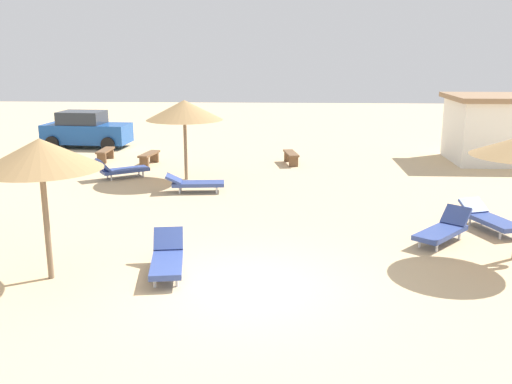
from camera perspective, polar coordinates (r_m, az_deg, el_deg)
ground_plane at (r=11.65m, az=-0.79°, el=-9.33°), size 80.00×80.00×0.00m
parasol_2 at (r=20.68m, az=-7.07°, el=8.01°), size 2.72×2.72×2.85m
parasol_4 at (r=12.10m, az=-20.49°, el=3.48°), size 2.41×2.41×2.91m
lounger_0 at (r=14.82m, az=17.97°, el=-3.54°), size 1.70×1.84×0.76m
lounger_2 at (r=21.62m, az=-13.13°, el=2.18°), size 1.89×1.59×0.79m
lounger_4 at (r=12.35m, az=-8.74°, el=-6.50°), size 0.92×1.95×0.76m
lounger_5 at (r=16.23m, az=21.97°, el=-2.42°), size 1.24×2.01×0.65m
lounger_7 at (r=19.10m, az=-6.12°, el=0.89°), size 1.97×0.84×0.61m
bench_0 at (r=23.69m, az=3.47°, el=3.59°), size 0.66×1.55×0.49m
bench_1 at (r=23.89m, az=-10.48°, el=3.46°), size 0.61×1.54×0.49m
bench_2 at (r=25.14m, az=-14.62°, el=3.76°), size 0.41×1.50×0.49m
parked_car at (r=28.85m, az=-16.41°, el=5.87°), size 4.11×2.20×1.72m
beach_cabana at (r=26.06m, az=22.68°, el=5.83°), size 4.04×3.61×2.75m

